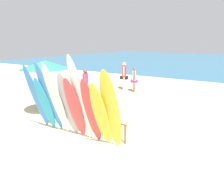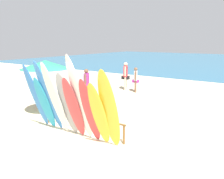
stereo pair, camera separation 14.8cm
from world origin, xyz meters
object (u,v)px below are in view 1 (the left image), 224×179
(surfboard_blue_2, at_px, (49,97))
(surfboard_white_3, at_px, (56,99))
(beachgoer_photographing, at_px, (85,82))
(surfboard_white_6, at_px, (81,99))
(beach_umbrella, at_px, (45,65))
(beachgoer_strolling, at_px, (124,74))
(surfboard_grey_4, at_px, (68,105))
(surfboard_red_5, at_px, (75,108))
(surfboard_red_7, at_px, (91,111))
(surfboard_teal_1, at_px, (45,104))
(beach_chair_red, at_px, (46,99))
(beach_chair_blue, at_px, (70,93))
(surfboard_blue_0, at_px, (36,97))
(surfboard_yellow_8, at_px, (101,115))
(surfboard_rack, at_px, (82,118))
(beachgoer_midbeach, at_px, (134,78))
(surfboard_yellow_9, at_px, (111,110))

(surfboard_blue_2, bearing_deg, surfboard_white_3, -5.03)
(surfboard_blue_2, distance_m, beachgoer_photographing, 4.64)
(surfboard_white_6, height_order, beach_umbrella, surfboard_white_6)
(surfboard_white_6, height_order, beachgoer_strolling, surfboard_white_6)
(surfboard_blue_2, relative_size, surfboard_grey_4, 1.16)
(surfboard_white_3, relative_size, beach_umbrella, 1.14)
(surfboard_red_5, height_order, surfboard_red_7, surfboard_red_7)
(surfboard_white_6, bearing_deg, surfboard_teal_1, -175.64)
(surfboard_blue_2, relative_size, beach_chair_red, 3.15)
(beachgoer_photographing, relative_size, beach_umbrella, 0.71)
(beach_chair_red, height_order, beach_chair_blue, beach_chair_red)
(surfboard_blue_0, xyz_separation_m, surfboard_teal_1, (0.41, 0.03, -0.20))
(beachgoer_photographing, bearing_deg, surfboard_red_5, -171.03)
(surfboard_yellow_8, bearing_deg, surfboard_blue_2, 174.95)
(surfboard_blue_2, bearing_deg, beachgoer_photographing, 119.11)
(surfboard_rack, bearing_deg, beachgoer_midbeach, 103.70)
(surfboard_teal_1, height_order, surfboard_yellow_8, surfboard_yellow_8)
(surfboard_white_6, distance_m, beach_chair_red, 4.47)
(surfboard_blue_2, relative_size, beachgoer_midbeach, 1.76)
(surfboard_rack, bearing_deg, surfboard_teal_1, -153.09)
(surfboard_grey_4, distance_m, beach_chair_red, 3.87)
(surfboard_blue_2, distance_m, beachgoer_strolling, 7.73)
(surfboard_white_6, bearing_deg, surfboard_red_7, 12.19)
(surfboard_blue_2, bearing_deg, beach_umbrella, 145.75)
(surfboard_red_5, relative_size, beachgoer_midbeach, 1.44)
(surfboard_yellow_9, relative_size, beachgoer_photographing, 1.53)
(beachgoer_photographing, height_order, beach_chair_red, beachgoer_photographing)
(surfboard_grey_4, xyz_separation_m, surfboard_white_6, (0.59, -0.08, 0.28))
(surfboard_blue_2, distance_m, surfboard_white_3, 0.40)
(surfboard_blue_0, relative_size, surfboard_yellow_9, 0.98)
(surfboard_yellow_8, distance_m, surfboard_yellow_9, 0.39)
(surfboard_blue_0, relative_size, surfboard_white_6, 0.86)
(surfboard_yellow_8, distance_m, beachgoer_strolling, 8.42)
(beachgoer_strolling, relative_size, beach_chair_red, 2.09)
(surfboard_white_6, relative_size, beachgoer_midbeach, 1.90)
(surfboard_grey_4, height_order, surfboard_white_6, surfboard_white_6)
(surfboard_white_3, height_order, beachgoer_strolling, surfboard_white_3)
(beach_umbrella, bearing_deg, beachgoer_midbeach, 81.69)
(surfboard_white_6, bearing_deg, beach_chair_blue, 142.62)
(beachgoer_midbeach, bearing_deg, beachgoer_photographing, -48.70)
(beach_chair_blue, bearing_deg, surfboard_yellow_8, -42.17)
(surfboard_blue_2, relative_size, beach_umbrella, 1.15)
(surfboard_red_5, xyz_separation_m, beach_chair_blue, (-3.44, 3.41, -0.61))
(surfboard_rack, relative_size, beach_chair_red, 4.15)
(surfboard_white_3, height_order, surfboard_yellow_9, surfboard_white_3)
(surfboard_grey_4, bearing_deg, beachgoer_midbeach, 96.73)
(surfboard_blue_2, xyz_separation_m, surfboard_yellow_9, (2.46, 0.02, -0.05))
(surfboard_red_7, distance_m, surfboard_yellow_9, 0.75)
(surfboard_grey_4, height_order, surfboard_red_7, surfboard_grey_4)
(surfboard_red_7, height_order, beach_chair_blue, surfboard_red_7)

